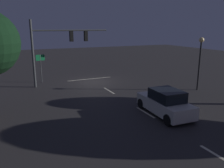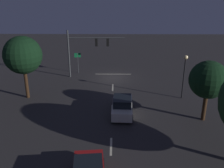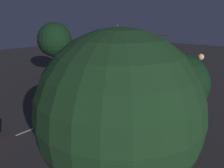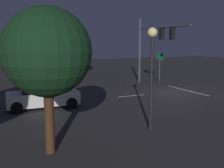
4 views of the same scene
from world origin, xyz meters
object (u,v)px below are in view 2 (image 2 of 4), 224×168
(tree_left_far, at_px, (208,80))
(tree_right_near, at_px, (23,55))
(traffic_signal_assembly, at_px, (87,46))
(route_sign, at_px, (78,58))
(car_approaching, at_px, (122,106))
(street_lamp_left_kerb, at_px, (185,68))

(tree_left_far, bearing_deg, tree_right_near, -15.56)
(traffic_signal_assembly, height_order, tree_right_near, tree_right_near)
(route_sign, bearing_deg, traffic_signal_assembly, 130.99)
(traffic_signal_assembly, bearing_deg, route_sign, -49.01)
(car_approaching, relative_size, route_sign, 1.53)
(route_sign, xyz_separation_m, tree_right_near, (4.14, 9.01, 2.55))
(traffic_signal_assembly, relative_size, street_lamp_left_kerb, 1.59)
(traffic_signal_assembly, distance_m, street_lamp_left_kerb, 13.06)
(traffic_signal_assembly, bearing_deg, car_approaching, 111.79)
(tree_right_near, bearing_deg, tree_left_far, 164.44)
(tree_left_far, bearing_deg, car_approaching, -8.33)
(car_approaching, bearing_deg, route_sign, -64.99)
(car_approaching, xyz_separation_m, street_lamp_left_kerb, (-6.48, -3.74, 2.53))
(tree_right_near, xyz_separation_m, tree_left_far, (-17.20, 4.79, -0.93))
(street_lamp_left_kerb, distance_m, tree_left_far, 4.84)
(street_lamp_left_kerb, bearing_deg, tree_right_near, -0.04)
(street_lamp_left_kerb, relative_size, route_sign, 1.62)
(street_lamp_left_kerb, distance_m, route_sign, 15.41)
(street_lamp_left_kerb, height_order, tree_left_far, tree_left_far)
(street_lamp_left_kerb, bearing_deg, route_sign, -35.95)
(tree_right_near, bearing_deg, car_approaching, 159.62)
(traffic_signal_assembly, relative_size, car_approaching, 1.68)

